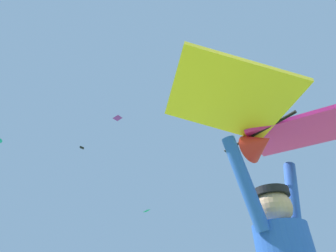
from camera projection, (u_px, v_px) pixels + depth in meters
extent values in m
sphere|color=tan|center=(274.00, 207.00, 1.71)|extent=(0.23, 0.23, 0.23)
cylinder|color=black|center=(271.00, 193.00, 1.77)|extent=(0.28, 0.28, 0.05)
cylinder|color=blue|center=(292.00, 198.00, 1.91)|extent=(0.29, 0.14, 0.62)
cylinder|color=blue|center=(244.00, 181.00, 1.66)|extent=(0.29, 0.14, 0.62)
cylinder|color=black|center=(257.00, 133.00, 2.06)|extent=(0.15, 0.69, 0.02)
cube|color=#DB2393|center=(295.00, 135.00, 2.23)|extent=(1.07, 1.04, 0.20)
cube|color=yellow|center=(228.00, 99.00, 1.84)|extent=(0.97, 0.88, 0.20)
cone|color=red|center=(259.00, 144.00, 2.00)|extent=(0.27, 0.24, 0.24)
pyramid|color=#19B2AD|center=(147.00, 211.00, 33.25)|extent=(0.94, 0.97, 0.39)
pyramid|color=purple|center=(118.00, 118.00, 28.21)|extent=(0.95, 0.94, 0.29)
pyramid|color=black|center=(82.00, 148.00, 37.59)|extent=(0.89, 0.90, 0.27)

